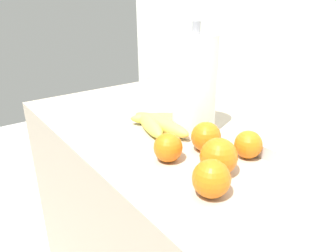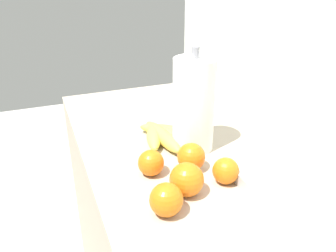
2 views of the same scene
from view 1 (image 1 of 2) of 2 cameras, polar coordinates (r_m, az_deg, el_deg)
wall_back at (r=1.09m, az=26.54°, el=-11.28°), size 1.99×0.06×1.30m
banana_bunch at (r=0.87m, az=-1.40°, el=0.66°), size 0.21×0.20×0.04m
orange_back_right at (r=0.70m, az=0.01°, el=-3.92°), size 0.07×0.07×0.07m
orange_back_left at (r=0.65m, az=9.16°, el=-5.51°), size 0.08×0.08×0.08m
orange_center at (r=0.75m, az=6.92°, el=-1.95°), size 0.07×0.07×0.07m
orange_far_right at (r=0.73m, az=14.13°, el=-3.37°), size 0.06×0.06×0.06m
orange_right at (r=0.58m, az=7.86°, el=-9.43°), size 0.07×0.07×0.07m
paper_towel_roll at (r=0.82m, az=4.83°, el=7.32°), size 0.11×0.11×0.29m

